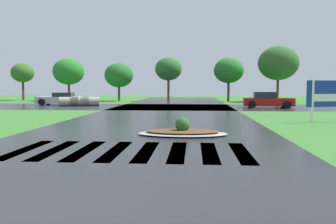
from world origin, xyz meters
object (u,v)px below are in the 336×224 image
estate_billboard (332,95)px  drainage_pipe_stack (80,101)px  car_white_sedan (61,99)px  car_silver_hatch (267,100)px  median_island (183,132)px

estate_billboard → drainage_pipe_stack: size_ratio=0.75×
estate_billboard → car_white_sedan: 24.70m
car_white_sedan → drainage_pipe_stack: car_white_sedan is taller
estate_billboard → car_silver_hatch: 11.35m
median_island → drainage_pipe_stack: 20.57m
median_island → car_white_sedan: size_ratio=0.77×
estate_billboard → median_island: 9.23m
median_island → car_white_sedan: (-12.60, 19.53, 0.44)m
estate_billboard → drainage_pipe_stack: 21.76m
median_island → drainage_pipe_stack: (-10.14, 17.89, 0.28)m
car_silver_hatch → car_white_sedan: car_silver_hatch is taller
median_island → drainage_pipe_stack: bearing=119.5°
estate_billboard → car_white_sedan: bearing=-52.1°
median_island → drainage_pipe_stack: drainage_pipe_stack is taller
median_island → car_silver_hatch: 17.81m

